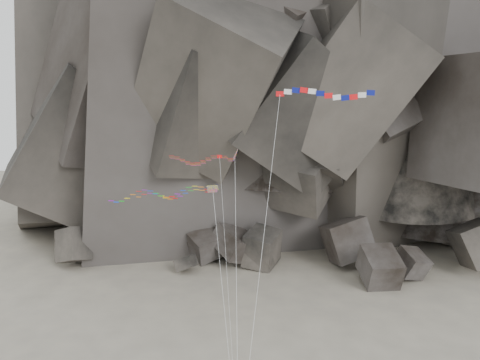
# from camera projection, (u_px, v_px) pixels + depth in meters

# --- Properties ---
(headland) EXTENTS (110.00, 70.00, 84.00)m
(headland) POSITION_uv_depth(u_px,v_px,m) (275.00, 51.00, 112.94)
(headland) COLOR #4C453E
(headland) RESTS_ON ground
(boulder_field) EXTENTS (82.38, 18.82, 10.81)m
(boulder_field) POSITION_uv_depth(u_px,v_px,m) (308.00, 254.00, 86.32)
(boulder_field) COLOR #47423F
(boulder_field) RESTS_ON ground
(delta_kite) EXTENTS (10.57, 17.04, 24.50)m
(delta_kite) POSITION_uv_depth(u_px,v_px,m) (199.00, 159.00, 52.18)
(delta_kite) COLOR red
(delta_kite) RESTS_ON ground
(banner_kite) EXTENTS (11.46, 13.54, 31.07)m
(banner_kite) POSITION_uv_depth(u_px,v_px,m) (324.00, 96.00, 45.59)
(banner_kite) COLOR red
(banner_kite) RESTS_ON ground
(parafoil_kite) EXTENTS (17.64, 15.38, 20.58)m
(parafoil_kite) POSITION_uv_depth(u_px,v_px,m) (157.00, 194.00, 52.49)
(parafoil_kite) COLOR yellow
(parafoil_kite) RESTS_ON ground
(pennant_kite) EXTENTS (4.73, 16.10, 23.72)m
(pennant_kite) POSITION_uv_depth(u_px,v_px,m) (224.00, 223.00, 48.58)
(pennant_kite) COLOR red
(pennant_kite) RESTS_ON ground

